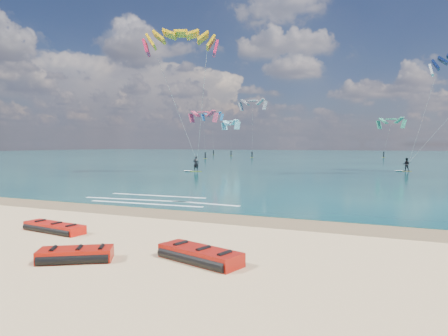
# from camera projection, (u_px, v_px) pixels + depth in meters

# --- Properties ---
(ground) EXTENTS (320.00, 320.00, 0.00)m
(ground) POSITION_uv_depth(u_px,v_px,m) (296.00, 168.00, 53.33)
(ground) COLOR tan
(ground) RESTS_ON ground
(wet_sand_strip) EXTENTS (320.00, 2.40, 0.01)m
(wet_sand_strip) POSITION_uv_depth(u_px,v_px,m) (124.00, 210.00, 19.33)
(wet_sand_strip) COLOR brown
(wet_sand_strip) RESTS_ON ground
(sea) EXTENTS (320.00, 200.00, 0.04)m
(sea) POSITION_uv_depth(u_px,v_px,m) (347.00, 156.00, 112.12)
(sea) COLOR #0A3138
(sea) RESTS_ON ground
(packed_kite_left) EXTENTS (2.95, 1.37, 0.37)m
(packed_kite_left) POSITION_uv_depth(u_px,v_px,m) (54.00, 232.00, 14.60)
(packed_kite_left) COLOR red
(packed_kite_left) RESTS_ON ground
(packed_kite_mid) EXTENTS (2.95, 1.93, 0.44)m
(packed_kite_mid) POSITION_uv_depth(u_px,v_px,m) (200.00, 262.00, 10.88)
(packed_kite_mid) COLOR #9E130A
(packed_kite_mid) RESTS_ON ground
(packed_kite_right) EXTENTS (2.43, 2.09, 0.41)m
(packed_kite_right) POSITION_uv_depth(u_px,v_px,m) (76.00, 261.00, 10.95)
(packed_kite_right) COLOR #AF1407
(packed_kite_right) RESTS_ON ground
(kitesurfer_main) EXTENTS (8.10, 9.33, 15.61)m
(kitesurfer_main) POSITION_uv_depth(u_px,v_px,m) (189.00, 98.00, 42.60)
(kitesurfer_main) COLOR #8FBF16
(kitesurfer_main) RESTS_ON sea
(kitesurfer_far) EXTENTS (10.79, 3.82, 13.88)m
(kitesurfer_far) POSITION_uv_depth(u_px,v_px,m) (436.00, 107.00, 44.19)
(kitesurfer_far) COLOR gold
(kitesurfer_far) RESTS_ON sea
(shoreline_foam) EXTENTS (9.67, 3.64, 0.01)m
(shoreline_foam) POSITION_uv_depth(u_px,v_px,m) (156.00, 200.00, 22.56)
(shoreline_foam) COLOR white
(shoreline_foam) RESTS_ON ground
(distant_kites) EXTENTS (83.86, 31.43, 13.16)m
(distant_kites) POSITION_uv_depth(u_px,v_px,m) (287.00, 135.00, 93.46)
(distant_kites) COLOR #2A71B6
(distant_kites) RESTS_ON ground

